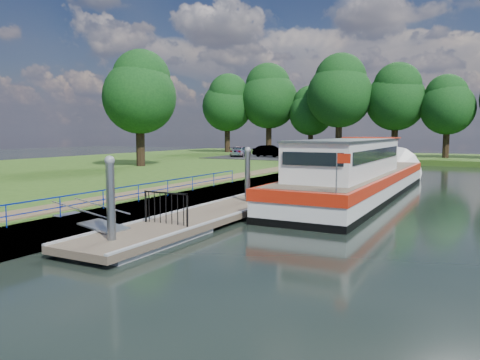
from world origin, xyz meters
The scene contains 16 objects.
ground centered at (0.00, 0.00, 0.00)m, with size 160.00×160.00×0.00m, color black.
riverbank centered at (-18.00, 15.00, 0.39)m, with size 32.00×90.00×0.78m, color #2B4D16.
bank_edge centered at (-2.55, 15.00, 0.39)m, with size 1.10×90.00×0.78m, color #473D2D.
footpath centered at (-4.40, 8.00, 0.80)m, with size 1.60×40.00×0.05m, color brown.
carpark centered at (-11.00, 38.00, 0.81)m, with size 14.00×12.00×0.06m, color black.
blue_fence centered at (-2.75, 3.00, 1.31)m, with size 0.04×18.04×0.72m.
pontoon centered at (0.00, 13.00, 0.18)m, with size 2.50×30.00×0.56m.
mooring_piles centered at (0.00, 13.00, 1.28)m, with size 0.30×27.30×3.55m.
gangway centered at (-1.85, 0.50, 0.63)m, with size 2.58×1.00×0.92m.
gate_panel centered at (0.00, 2.20, 1.15)m, with size 1.85×0.05×1.15m.
barge centered at (3.60, 15.70, 1.09)m, with size 4.36×21.15×4.78m.
horizon_trees centered at (-1.61, 48.68, 7.95)m, with size 54.38×10.03×12.87m.
bank_tree_a centered at (-15.99, 20.08, 7.02)m, with size 6.12×6.12×9.72m.
car_a centered at (-7.26, 36.18, 1.47)m, with size 1.49×3.70×1.26m, color #999999.
car_b centered at (-11.84, 37.21, 1.49)m, with size 1.38×3.97×1.31m, color #999999.
car_c centered at (-15.32, 36.73, 1.41)m, with size 1.60×3.93×1.14m, color #999999.
Camera 1 is at (9.90, -10.90, 3.64)m, focal length 35.00 mm.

